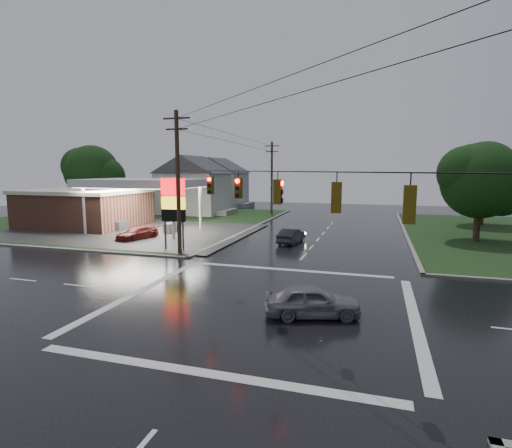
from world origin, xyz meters
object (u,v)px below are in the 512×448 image
(car_pump, at_px, (137,233))
(utility_pole_n, at_px, (272,177))
(utility_pole_nw, at_px, (178,181))
(house_near, at_px, (194,184))
(car_north, at_px, (291,236))
(house_far, at_px, (218,182))
(tree_ne_near, at_px, (482,181))
(gas_station, at_px, (93,205))
(car_crossing, at_px, (313,301))
(tree_ne_far, at_px, (486,173))
(tree_nw_behind, at_px, (93,172))
(pylon_sign, at_px, (173,202))

(car_pump, bearing_deg, utility_pole_n, 92.13)
(utility_pole_nw, relative_size, house_near, 1.00)
(house_near, xyz_separation_m, car_north, (18.90, -19.47, -3.74))
(utility_pole_n, distance_m, house_far, 16.00)
(utility_pole_nw, xyz_separation_m, tree_ne_near, (23.64, 12.49, -0.16))
(gas_station, xyz_separation_m, house_near, (4.73, 16.30, 1.86))
(tree_ne_near, relative_size, car_crossing, 2.10)
(utility_pole_nw, relative_size, house_far, 1.00)
(tree_ne_near, bearing_deg, house_far, 144.23)
(house_near, height_order, tree_ne_far, tree_ne_far)
(tree_ne_near, xyz_separation_m, car_north, (-16.19, -5.47, -4.89))
(tree_ne_near, relative_size, car_pump, 2.09)
(tree_ne_near, xyz_separation_m, car_pump, (-30.45, -7.99, -4.94))
(gas_station, relative_size, tree_ne_far, 2.67)
(house_near, distance_m, car_pump, 22.80)
(utility_pole_n, bearing_deg, car_crossing, -72.75)
(tree_nw_behind, height_order, tree_ne_far, tree_nw_behind)
(gas_station, height_order, car_pump, gas_station)
(utility_pole_n, bearing_deg, car_pump, -105.83)
(utility_pole_nw, xyz_separation_m, house_far, (-12.45, 38.50, -1.32))
(gas_station, relative_size, house_far, 2.37)
(utility_pole_n, relative_size, tree_ne_near, 1.17)
(utility_pole_nw, distance_m, house_far, 40.48)
(car_crossing, bearing_deg, tree_ne_far, -39.42)
(utility_pole_n, xyz_separation_m, car_pump, (-6.81, -24.00, -4.84))
(car_north, bearing_deg, utility_pole_nw, 50.33)
(pylon_sign, xyz_separation_m, car_pump, (-5.81, 3.50, -3.39))
(gas_station, bearing_deg, tree_ne_near, 3.30)
(pylon_sign, height_order, tree_ne_near, tree_ne_near)
(utility_pole_n, height_order, car_crossing, utility_pole_n)
(tree_ne_far, distance_m, car_crossing, 38.25)
(tree_nw_behind, height_order, car_crossing, tree_nw_behind)
(house_near, distance_m, tree_nw_behind, 14.33)
(car_north, bearing_deg, gas_station, -0.64)
(utility_pole_n, distance_m, tree_nw_behind, 25.63)
(house_far, bearing_deg, pylon_sign, -73.02)
(pylon_sign, height_order, tree_ne_far, tree_ne_far)
(house_far, bearing_deg, gas_station, -97.50)
(tree_ne_far, bearing_deg, car_north, -137.70)
(gas_station, height_order, tree_ne_near, tree_ne_near)
(utility_pole_nw, bearing_deg, car_crossing, -40.85)
(gas_station, distance_m, pylon_sign, 17.81)
(tree_nw_behind, height_order, tree_ne_near, tree_nw_behind)
(tree_ne_far, bearing_deg, utility_pole_n, 171.45)
(gas_station, xyz_separation_m, pylon_sign, (15.18, -9.20, 1.46))
(house_far, relative_size, car_pump, 2.57)
(utility_pole_nw, height_order, tree_ne_near, utility_pole_nw)
(pylon_sign, height_order, utility_pole_nw, utility_pole_nw)
(pylon_sign, relative_size, tree_nw_behind, 0.60)
(pylon_sign, distance_m, house_near, 27.56)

